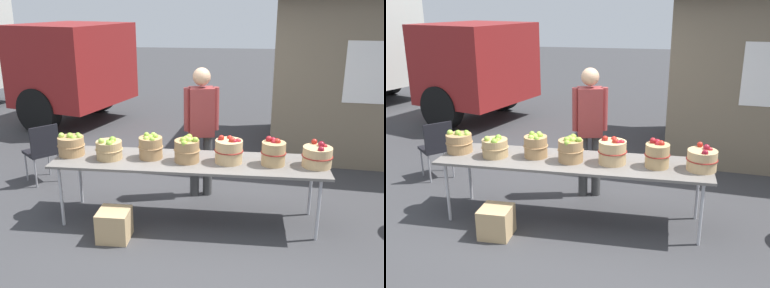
{
  "view_description": "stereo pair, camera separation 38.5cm",
  "coord_description": "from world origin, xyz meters",
  "views": [
    {
      "loc": [
        0.59,
        -4.63,
        2.48
      ],
      "look_at": [
        0.0,
        0.3,
        0.85
      ],
      "focal_mm": 40.82,
      "sensor_mm": 36.0,
      "label": 1
    },
    {
      "loc": [
        0.97,
        -4.57,
        2.48
      ],
      "look_at": [
        0.0,
        0.3,
        0.85
      ],
      "focal_mm": 40.82,
      "sensor_mm": 36.0,
      "label": 2
    }
  ],
  "objects": [
    {
      "name": "apple_basket_red_0",
      "position": [
        0.45,
        -0.0,
        0.89
      ],
      "size": [
        0.33,
        0.33,
        0.31
      ],
      "color": "tan",
      "rests_on": "market_table"
    },
    {
      "name": "produce_crate",
      "position": [
        -0.75,
        -0.53,
        0.17
      ],
      "size": [
        0.34,
        0.34,
        0.34
      ],
      "primitive_type": "cube",
      "color": "tan",
      "rests_on": "ground"
    },
    {
      "name": "apple_basket_red_1",
      "position": [
        0.94,
        -0.02,
        0.9
      ],
      "size": [
        0.28,
        0.28,
        0.32
      ],
      "color": "tan",
      "rests_on": "market_table"
    },
    {
      "name": "folding_chair",
      "position": [
        -2.19,
        0.87,
        0.51
      ],
      "size": [
        0.57,
        0.57,
        0.86
      ],
      "rotation": [
        0.0,
        0.0,
        3.97
      ],
      "color": "black",
      "rests_on": "ground"
    },
    {
      "name": "apple_basket_red_2",
      "position": [
        1.42,
        -0.01,
        0.87
      ],
      "size": [
        0.34,
        0.34,
        0.28
      ],
      "color": "tan",
      "rests_on": "market_table"
    },
    {
      "name": "apple_basket_green_2",
      "position": [
        -0.45,
        0.04,
        0.89
      ],
      "size": [
        0.29,
        0.29,
        0.3
      ],
      "color": "#A87F51",
      "rests_on": "market_table"
    },
    {
      "name": "ground_plane",
      "position": [
        0.0,
        0.0,
        0.0
      ],
      "size": [
        40.0,
        40.0,
        0.0
      ],
      "primitive_type": "plane",
      "color": "#38383A"
    },
    {
      "name": "apple_basket_green_0",
      "position": [
        -1.4,
        0.03,
        0.87
      ],
      "size": [
        0.32,
        0.32,
        0.27
      ],
      "color": "#A87F51",
      "rests_on": "market_table"
    },
    {
      "name": "apple_basket_green_1",
      "position": [
        -0.92,
        -0.04,
        0.86
      ],
      "size": [
        0.32,
        0.32,
        0.26
      ],
      "color": "tan",
      "rests_on": "market_table"
    },
    {
      "name": "market_table",
      "position": [
        0.0,
        0.0,
        0.72
      ],
      "size": [
        3.1,
        0.76,
        0.75
      ],
      "color": "slate",
      "rests_on": "ground"
    },
    {
      "name": "food_kiosk",
      "position": [
        2.63,
        3.08,
        1.38
      ],
      "size": [
        3.74,
        3.2,
        2.74
      ],
      "rotation": [
        0.0,
        0.0,
        -0.09
      ],
      "color": "#726651",
      "rests_on": "ground"
    },
    {
      "name": "apple_basket_green_3",
      "position": [
        -0.02,
        -0.03,
        0.89
      ],
      "size": [
        0.3,
        0.3,
        0.31
      ],
      "color": "#A87F51",
      "rests_on": "market_table"
    },
    {
      "name": "vendor_adult",
      "position": [
        0.07,
        0.73,
        1.0
      ],
      "size": [
        0.44,
        0.3,
        1.7
      ],
      "rotation": [
        0.0,
        0.0,
        3.4
      ],
      "color": "#3F3F3F",
      "rests_on": "ground"
    }
  ]
}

